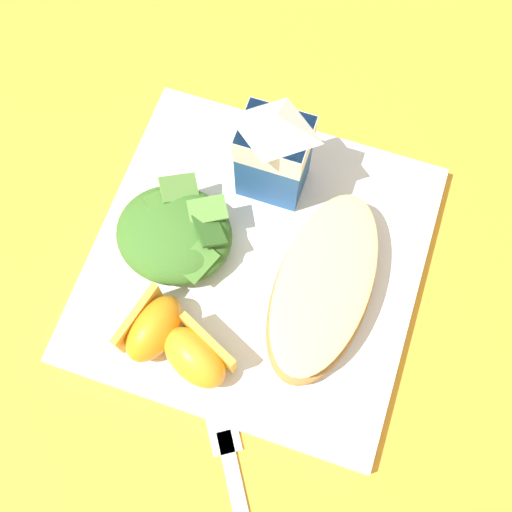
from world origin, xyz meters
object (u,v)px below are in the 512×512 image
Objects in this scene: cheesy_pizza_bread at (323,287)px; orange_wedge_middle at (196,356)px; metal_fork at (240,508)px; milk_carton at (274,149)px; green_salad_pile at (175,234)px; orange_wedge_front at (152,327)px; white_plate at (256,263)px.

cheesy_pizza_bread is 2.48× the size of orange_wedge_middle.
cheesy_pizza_bread reaches higher than metal_fork.
milk_carton is at bearing 129.67° from cheesy_pizza_bread.
metal_fork is at bearing -77.12° from milk_carton.
orange_wedge_front is at bearing -81.63° from green_salad_pile.
white_plate is 0.10m from milk_carton.
white_plate is 4.02× the size of orange_wedge_middle.
green_salad_pile is 1.49× the size of orange_wedge_front.
green_salad_pile is 0.59× the size of metal_fork.
green_salad_pile is (-0.07, -0.01, 0.03)m from white_plate.
orange_wedge_front is 0.16m from metal_fork.
metal_fork is (0.06, -0.27, -0.07)m from milk_carton.
white_plate is at bearing 5.40° from green_salad_pile.
green_salad_pile is at bearing 120.31° from orange_wedge_middle.
white_plate is 1.62× the size of cheesy_pizza_bread.
green_salad_pile reaches higher than white_plate.
milk_carton is at bearing 53.71° from green_salad_pile.
orange_wedge_front is at bearing -123.64° from white_plate.
white_plate is 2.55× the size of milk_carton.
orange_wedge_middle is at bearing -92.40° from milk_carton.
white_plate is 0.10m from orange_wedge_middle.
green_salad_pile reaches higher than orange_wedge_front.
orange_wedge_front is 0.04m from orange_wedge_middle.
milk_carton reaches higher than white_plate.
cheesy_pizza_bread is at bearing -50.33° from milk_carton.
orange_wedge_front is at bearing -106.57° from milk_carton.
milk_carton reaches higher than cheesy_pizza_bread.
green_salad_pile is 0.11m from orange_wedge_middle.
cheesy_pizza_bread is 0.19m from metal_fork.
white_plate is at bearing 56.36° from orange_wedge_front.
cheesy_pizza_bread is 0.12m from milk_carton.
orange_wedge_front is at bearing 166.21° from orange_wedge_middle.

